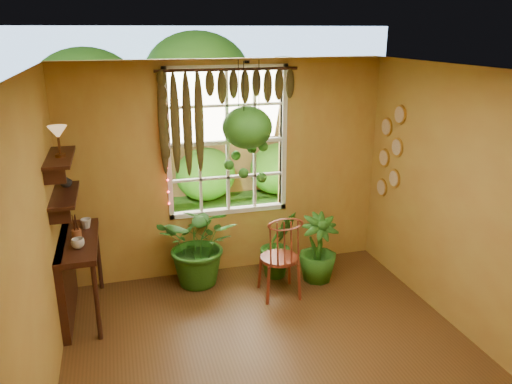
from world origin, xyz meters
TOP-DOWN VIEW (x-y plane):
  - floor at (0.00, 0.00)m, footprint 4.50×4.50m
  - ceiling at (0.00, 0.00)m, footprint 4.50×4.50m
  - wall_back at (0.00, 2.25)m, footprint 4.00×0.00m
  - wall_left at (-2.00, 0.00)m, footprint 0.00×4.50m
  - wall_right at (2.00, 0.00)m, footprint 0.00×4.50m
  - window at (0.00, 2.28)m, footprint 1.52×0.10m
  - valance_vine at (-0.08, 2.16)m, footprint 1.70×0.12m
  - string_lights at (-0.76, 2.19)m, footprint 0.03×0.03m
  - wall_plates at (1.98, 1.79)m, footprint 0.04×0.32m
  - counter_ledge at (-1.91, 1.60)m, footprint 0.40×1.20m
  - shelf_lower at (-1.88, 1.60)m, footprint 0.25×0.90m
  - shelf_upper at (-1.88, 1.60)m, footprint 0.25×0.90m
  - backyard at (0.24, 6.87)m, footprint 14.00×10.00m
  - windsor_chair at (0.41, 1.39)m, footprint 0.46×0.49m
  - potted_plant_left at (-0.43, 1.94)m, footprint 1.23×1.17m
  - potted_plant_mid at (0.55, 1.87)m, footprint 0.53×0.45m
  - potted_plant_right at (0.99, 1.63)m, footprint 0.49×0.49m
  - hanging_basket at (0.15, 1.89)m, footprint 0.58×0.58m
  - cup_a at (-1.78, 1.36)m, footprint 0.16×0.16m
  - cup_b at (-1.72, 1.90)m, footprint 0.14×0.14m
  - brush_jar at (-1.80, 1.56)m, footprint 0.10×0.10m
  - shelf_vase at (-1.87, 1.84)m, footprint 0.13×0.13m
  - tiffany_lamp at (-1.86, 1.54)m, footprint 0.19×0.19m

SIDE VIEW (x-z plane):
  - floor at x=0.00m, z-range 0.00..0.00m
  - windsor_chair at x=0.41m, z-range -0.25..0.94m
  - potted_plant_right at x=0.99m, z-range 0.00..0.86m
  - potted_plant_mid at x=0.55m, z-range 0.00..0.87m
  - potted_plant_left at x=-0.43m, z-range 0.00..1.08m
  - counter_ledge at x=-1.91m, z-range 0.10..1.00m
  - cup_a at x=-1.78m, z-range 0.90..1.00m
  - cup_b at x=-1.72m, z-range 0.90..1.01m
  - brush_jar at x=-1.80m, z-range 0.86..1.23m
  - backyard at x=0.24m, z-range -4.72..7.28m
  - wall_back at x=0.00m, z-range -0.65..3.35m
  - wall_left at x=-2.00m, z-range -0.90..3.60m
  - wall_right at x=2.00m, z-range -0.90..3.60m
  - shelf_lower at x=-1.88m, z-range 1.38..1.42m
  - shelf_vase at x=-1.87m, z-range 1.42..1.55m
  - wall_plates at x=1.98m, z-range 1.00..2.10m
  - window at x=0.00m, z-range 0.77..2.63m
  - string_lights at x=-0.76m, z-range 0.98..2.52m
  - shelf_upper at x=-1.88m, z-range 1.78..1.82m
  - hanging_basket at x=0.15m, z-range 1.18..2.58m
  - tiffany_lamp at x=-1.86m, z-range 1.89..2.20m
  - valance_vine at x=-0.08m, z-range 1.73..2.83m
  - ceiling at x=0.00m, z-range 2.70..2.70m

